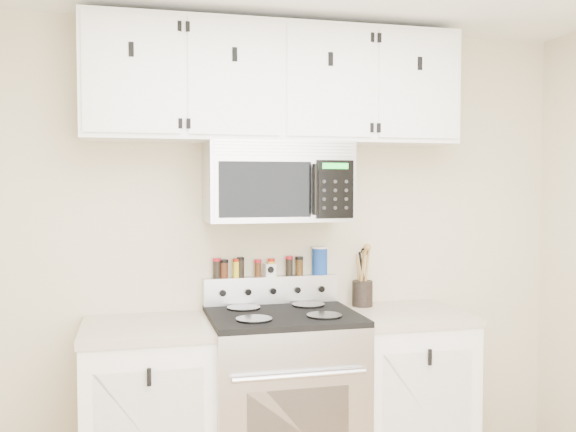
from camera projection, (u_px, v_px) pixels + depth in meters
The scene contains 17 objects.
back_wall at pixel (270, 249), 3.62m from camera, with size 3.50×0.01×2.50m, color #C1B591.
range at pixel (283, 400), 3.35m from camera, with size 0.76×0.65×1.10m.
base_cabinet_left at pixel (148, 415), 3.21m from camera, with size 0.64×0.62×0.92m.
base_cabinet_right at pixel (403, 393), 3.54m from camera, with size 0.64×0.62×0.92m.
microwave at pixel (277, 182), 3.42m from camera, with size 0.76×0.44×0.42m.
upper_cabinets at pixel (276, 84), 3.42m from camera, with size 2.00×0.35×0.62m.
utensil_crock at pixel (362, 291), 3.66m from camera, with size 0.12×0.12×0.34m.
kitchen_timer at pixel (270, 270), 3.59m from camera, with size 0.06×0.05×0.07m, color white.
salt_canister at pixel (320, 260), 3.66m from camera, with size 0.09×0.09×0.16m.
spice_jar_0 at pixel (217, 268), 3.52m from camera, with size 0.05×0.05×0.11m.
spice_jar_1 at pixel (224, 269), 3.53m from camera, with size 0.05×0.05×0.10m.
spice_jar_2 at pixel (236, 268), 3.55m from camera, with size 0.04×0.04×0.10m.
spice_jar_3 at pixel (241, 267), 3.55m from camera, with size 0.04×0.04×0.11m.
spice_jar_4 at pixel (258, 268), 3.57m from camera, with size 0.04×0.04×0.10m.
spice_jar_5 at pixel (271, 267), 3.59m from camera, with size 0.04×0.04×0.10m.
spice_jar_6 at pixel (289, 266), 3.62m from camera, with size 0.04×0.04×0.11m.
spice_jar_7 at pixel (299, 266), 3.63m from camera, with size 0.04×0.04×0.11m.
Camera 1 is at (-0.77, -1.78, 1.62)m, focal length 40.00 mm.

